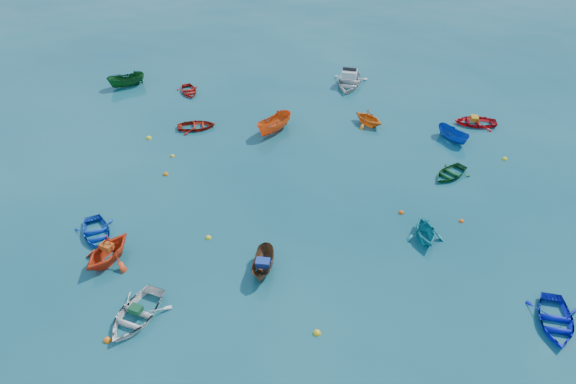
# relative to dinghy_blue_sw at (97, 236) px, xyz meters

# --- Properties ---
(ground) EXTENTS (160.00, 160.00, 0.00)m
(ground) POSITION_rel_dinghy_blue_sw_xyz_m (10.41, -0.44, 0.00)
(ground) COLOR #0A414D
(ground) RESTS_ON ground
(dinghy_blue_sw) EXTENTS (3.43, 3.75, 0.64)m
(dinghy_blue_sw) POSITION_rel_dinghy_blue_sw_xyz_m (0.00, 0.00, 0.00)
(dinghy_blue_sw) COLOR #0F3EC0
(dinghy_blue_sw) RESTS_ON ground
(dinghy_white_near) EXTENTS (3.53, 4.20, 0.75)m
(dinghy_white_near) POSITION_rel_dinghy_blue_sw_xyz_m (4.05, -5.64, 0.00)
(dinghy_white_near) COLOR silver
(dinghy_white_near) RESTS_ON ground
(sampan_brown_mid) EXTENTS (1.15, 2.77, 1.05)m
(sampan_brown_mid) POSITION_rel_dinghy_blue_sw_xyz_m (9.73, -1.90, 0.00)
(sampan_brown_mid) COLOR brown
(sampan_brown_mid) RESTS_ON ground
(dinghy_blue_se) EXTENTS (2.83, 3.65, 0.70)m
(dinghy_blue_se) POSITION_rel_dinghy_blue_sw_xyz_m (23.89, -4.17, 0.00)
(dinghy_blue_se) COLOR #0F1AC5
(dinghy_blue_se) RESTS_ON ground
(dinghy_orange_w) EXTENTS (3.67, 3.92, 1.66)m
(dinghy_orange_w) POSITION_rel_dinghy_blue_sw_xyz_m (1.41, -1.90, 0.00)
(dinghy_orange_w) COLOR red
(dinghy_orange_w) RESTS_ON ground
(dinghy_green_e) EXTENTS (3.28, 3.32, 0.56)m
(dinghy_green_e) POSITION_rel_dinghy_blue_sw_xyz_m (20.65, 7.83, 0.00)
(dinghy_green_e) COLOR #125021
(dinghy_green_e) RESTS_ON ground
(dinghy_cyan_se) EXTENTS (2.48, 2.76, 1.30)m
(dinghy_cyan_se) POSITION_rel_dinghy_blue_sw_xyz_m (18.38, 1.50, 0.00)
(dinghy_cyan_se) COLOR teal
(dinghy_cyan_se) RESTS_ON ground
(dinghy_red_nw) EXTENTS (3.17, 2.59, 0.58)m
(dinghy_red_nw) POSITION_rel_dinghy_blue_sw_xyz_m (2.96, 12.35, 0.00)
(dinghy_red_nw) COLOR #9D1B0D
(dinghy_red_nw) RESTS_ON ground
(sampan_orange_n) EXTENTS (2.97, 3.50, 1.31)m
(sampan_orange_n) POSITION_rel_dinghy_blue_sw_xyz_m (8.70, 12.37, 0.00)
(sampan_orange_n) COLOR #EF5A16
(sampan_orange_n) RESTS_ON ground
(dinghy_red_ne) EXTENTS (3.10, 2.25, 0.63)m
(dinghy_red_ne) POSITION_rel_dinghy_blue_sw_xyz_m (23.45, 14.82, 0.00)
(dinghy_red_ne) COLOR red
(dinghy_red_ne) RESTS_ON ground
(sampan_blue_far) EXTENTS (2.48, 2.68, 1.03)m
(sampan_blue_far) POSITION_rel_dinghy_blue_sw_xyz_m (21.46, 12.36, 0.00)
(sampan_blue_far) COLOR #0D3EAA
(sampan_blue_far) RESTS_ON ground
(dinghy_red_far) EXTENTS (2.70, 3.03, 0.52)m
(dinghy_red_far) POSITION_rel_dinghy_blue_sw_xyz_m (1.04, 17.93, 0.00)
(dinghy_red_far) COLOR red
(dinghy_red_far) RESTS_ON ground
(dinghy_orange_far) EXTENTS (3.22, 3.19, 1.29)m
(dinghy_orange_far) POSITION_rel_dinghy_blue_sw_xyz_m (15.53, 14.05, 0.00)
(dinghy_orange_far) COLOR orange
(dinghy_orange_far) RESTS_ON ground
(sampan_green_far) EXTENTS (3.24, 2.57, 1.19)m
(sampan_green_far) POSITION_rel_dinghy_blue_sw_xyz_m (-4.35, 18.59, 0.00)
(sampan_green_far) COLOR #124D1C
(sampan_green_far) RESTS_ON ground
(motorboat_white) EXTENTS (3.42, 4.42, 1.45)m
(motorboat_white) POSITION_rel_dinghy_blue_sw_xyz_m (14.06, 20.56, 0.00)
(motorboat_white) COLOR silver
(motorboat_white) RESTS_ON ground
(tarp_green_a) EXTENTS (0.71, 0.61, 0.29)m
(tarp_green_a) POSITION_rel_dinghy_blue_sw_xyz_m (4.08, -5.54, 0.52)
(tarp_green_a) COLOR #124A29
(tarp_green_a) RESTS_ON dinghy_white_near
(tarp_blue_a) EXTENTS (0.74, 0.57, 0.35)m
(tarp_blue_a) POSITION_rel_dinghy_blue_sw_xyz_m (9.72, -2.05, 0.70)
(tarp_blue_a) COLOR navy
(tarp_blue_a) RESTS_ON sampan_brown_mid
(tarp_orange_a) EXTENTS (0.76, 0.68, 0.31)m
(tarp_orange_a) POSITION_rel_dinghy_blue_sw_xyz_m (1.43, -1.86, 0.98)
(tarp_orange_a) COLOR #C64914
(tarp_orange_a) RESTS_ON dinghy_orange_w
(tarp_orange_b) EXTENTS (0.53, 0.69, 0.33)m
(tarp_orange_b) POSITION_rel_dinghy_blue_sw_xyz_m (23.35, 14.82, 0.48)
(tarp_orange_b) COLOR orange
(tarp_orange_b) RESTS_ON dinghy_red_ne
(buoy_or_a) EXTENTS (0.36, 0.36, 0.36)m
(buoy_or_a) POSITION_rel_dinghy_blue_sw_xyz_m (3.14, -7.06, 0.00)
(buoy_or_a) COLOR orange
(buoy_or_a) RESTS_ON ground
(buoy_ye_a) EXTENTS (0.37, 0.37, 0.37)m
(buoy_ye_a) POSITION_rel_dinghy_blue_sw_xyz_m (12.72, -5.76, 0.00)
(buoy_ye_a) COLOR yellow
(buoy_ye_a) RESTS_ON ground
(buoy_or_b) EXTENTS (0.29, 0.29, 0.29)m
(buoy_or_b) POSITION_rel_dinghy_blue_sw_xyz_m (20.69, 3.16, 0.00)
(buoy_or_b) COLOR #FF540D
(buoy_or_b) RESTS_ON ground
(buoy_ye_b) EXTENTS (0.30, 0.30, 0.30)m
(buoy_ye_b) POSITION_rel_dinghy_blue_sw_xyz_m (2.14, 8.43, 0.00)
(buoy_ye_b) COLOR gold
(buoy_ye_b) RESTS_ON ground
(buoy_or_c) EXTENTS (0.36, 0.36, 0.36)m
(buoy_or_c) POSITION_rel_dinghy_blue_sw_xyz_m (2.27, 6.26, 0.00)
(buoy_or_c) COLOR #D06E0B
(buoy_or_c) RESTS_ON ground
(buoy_ye_c) EXTENTS (0.33, 0.33, 0.33)m
(buoy_ye_c) POSITION_rel_dinghy_blue_sw_xyz_m (6.31, 0.38, 0.00)
(buoy_ye_c) COLOR yellow
(buoy_ye_c) RESTS_ON ground
(buoy_or_d) EXTENTS (0.33, 0.33, 0.33)m
(buoy_or_d) POSITION_rel_dinghy_blue_sw_xyz_m (17.25, 3.64, 0.00)
(buoy_or_d) COLOR #E2480C
(buoy_or_d) RESTS_ON ground
(buoy_ye_d) EXTENTS (0.38, 0.38, 0.38)m
(buoy_ye_d) POSITION_rel_dinghy_blue_sw_xyz_m (-0.14, 10.59, 0.00)
(buoy_ye_d) COLOR yellow
(buoy_ye_d) RESTS_ON ground
(buoy_or_e) EXTENTS (0.32, 0.32, 0.32)m
(buoy_or_e) POSITION_rel_dinghy_blue_sw_xyz_m (9.15, 14.92, 0.00)
(buoy_or_e) COLOR #E2550C
(buoy_or_e) RESTS_ON ground
(buoy_ye_e) EXTENTS (0.34, 0.34, 0.34)m
(buoy_ye_e) POSITION_rel_dinghy_blue_sw_xyz_m (24.64, 10.13, 0.00)
(buoy_ye_e) COLOR yellow
(buoy_ye_e) RESTS_ON ground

